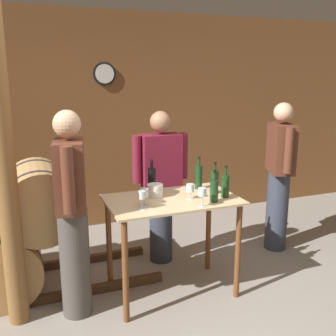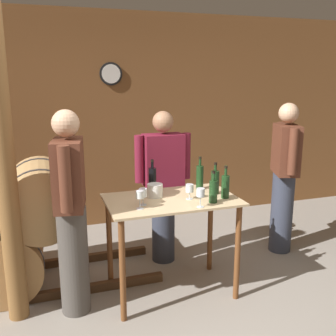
{
  "view_description": "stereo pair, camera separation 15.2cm",
  "coord_description": "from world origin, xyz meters",
  "px_view_note": "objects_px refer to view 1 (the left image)",
  "views": [
    {
      "loc": [
        -1.12,
        -2.25,
        1.94
      ],
      "look_at": [
        0.09,
        0.85,
        1.14
      ],
      "focal_mm": 42.0,
      "sensor_mm": 36.0,
      "label": 1
    },
    {
      "loc": [
        -0.97,
        -2.31,
        1.94
      ],
      "look_at": [
        0.09,
        0.85,
        1.14
      ],
      "focal_mm": 42.0,
      "sensor_mm": 36.0,
      "label": 2
    }
  ],
  "objects_px": {
    "wine_glass_near_right": "(190,188)",
    "person_visitor_bearded": "(72,211)",
    "wine_bottle_far_left": "(152,179)",
    "wine_bottle_far_right": "(225,185)",
    "wine_bottle_right": "(214,181)",
    "wooden_post": "(4,157)",
    "person_visitor_with_scarf": "(279,174)",
    "wine_bottle_left": "(214,190)",
    "person_host": "(161,184)",
    "wine_glass_near_center": "(144,194)",
    "wine_glass_near_left": "(142,196)",
    "ice_bucket": "(155,191)",
    "wine_bottle_center": "(199,176)",
    "wine_glass_far_side": "(202,193)"
  },
  "relations": [
    {
      "from": "wine_bottle_left",
      "to": "wine_glass_near_center",
      "type": "relative_size",
      "value": 1.92
    },
    {
      "from": "wine_bottle_center",
      "to": "wine_glass_near_center",
      "type": "xyz_separation_m",
      "value": [
        -0.62,
        -0.28,
        -0.02
      ]
    },
    {
      "from": "wine_glass_near_center",
      "to": "person_host",
      "type": "height_order",
      "value": "person_host"
    },
    {
      "from": "wine_bottle_left",
      "to": "person_visitor_with_scarf",
      "type": "distance_m",
      "value": 1.33
    },
    {
      "from": "wine_bottle_left",
      "to": "person_host",
      "type": "bearing_deg",
      "value": 101.18
    },
    {
      "from": "wine_glass_near_right",
      "to": "wine_bottle_far_right",
      "type": "bearing_deg",
      "value": -12.43
    },
    {
      "from": "wooden_post",
      "to": "wine_bottle_far_right",
      "type": "xyz_separation_m",
      "value": [
        1.76,
        -0.17,
        -0.35
      ]
    },
    {
      "from": "wine_glass_near_right",
      "to": "person_host",
      "type": "relative_size",
      "value": 0.08
    },
    {
      "from": "wine_glass_near_right",
      "to": "person_host",
      "type": "xyz_separation_m",
      "value": [
        -0.01,
        0.7,
        -0.15
      ]
    },
    {
      "from": "wine_glass_near_center",
      "to": "wine_bottle_right",
      "type": "bearing_deg",
      "value": 8.29
    },
    {
      "from": "wine_bottle_far_left",
      "to": "wine_bottle_left",
      "type": "bearing_deg",
      "value": -48.69
    },
    {
      "from": "wine_glass_far_side",
      "to": "wine_glass_near_center",
      "type": "bearing_deg",
      "value": 155.55
    },
    {
      "from": "person_visitor_bearded",
      "to": "wine_bottle_far_left",
      "type": "bearing_deg",
      "value": 19.27
    },
    {
      "from": "wooden_post",
      "to": "wine_bottle_left",
      "type": "height_order",
      "value": "wooden_post"
    },
    {
      "from": "wooden_post",
      "to": "wine_bottle_left",
      "type": "bearing_deg",
      "value": -8.92
    },
    {
      "from": "wine_glass_near_right",
      "to": "person_visitor_bearded",
      "type": "distance_m",
      "value": 1.0
    },
    {
      "from": "wine_bottle_far_left",
      "to": "wine_bottle_far_right",
      "type": "xyz_separation_m",
      "value": [
        0.55,
        -0.37,
        -0.01
      ]
    },
    {
      "from": "wine_bottle_left",
      "to": "wine_bottle_right",
      "type": "distance_m",
      "value": 0.25
    },
    {
      "from": "wine_glass_near_left",
      "to": "ice_bucket",
      "type": "relative_size",
      "value": 1.1
    },
    {
      "from": "ice_bucket",
      "to": "wine_bottle_far_right",
      "type": "bearing_deg",
      "value": -21.55
    },
    {
      "from": "wooden_post",
      "to": "wine_bottle_center",
      "type": "bearing_deg",
      "value": 5.06
    },
    {
      "from": "wooden_post",
      "to": "wine_glass_near_left",
      "type": "bearing_deg",
      "value": -12.33
    },
    {
      "from": "person_host",
      "to": "wine_bottle_right",
      "type": "bearing_deg",
      "value": -65.34
    },
    {
      "from": "wine_bottle_left",
      "to": "wooden_post",
      "type": "bearing_deg",
      "value": 171.08
    },
    {
      "from": "wine_glass_near_center",
      "to": "wine_glass_near_left",
      "type": "bearing_deg",
      "value": -120.04
    },
    {
      "from": "wine_glass_near_right",
      "to": "person_visitor_bearded",
      "type": "xyz_separation_m",
      "value": [
        -1.0,
        0.04,
        -0.09
      ]
    },
    {
      "from": "wooden_post",
      "to": "person_visitor_with_scarf",
      "type": "bearing_deg",
      "value": 8.15
    },
    {
      "from": "wine_bottle_far_right",
      "to": "wine_glass_near_right",
      "type": "height_order",
      "value": "wine_bottle_far_right"
    },
    {
      "from": "wine_bottle_far_left",
      "to": "wine_bottle_far_right",
      "type": "height_order",
      "value": "wine_bottle_far_left"
    },
    {
      "from": "wine_glass_near_left",
      "to": "wine_glass_near_center",
      "type": "xyz_separation_m",
      "value": [
        0.05,
        0.08,
        -0.01
      ]
    },
    {
      "from": "wine_glass_far_side",
      "to": "wine_bottle_far_right",
      "type": "bearing_deg",
      "value": 27.46
    },
    {
      "from": "wine_bottle_center",
      "to": "wine_glass_far_side",
      "type": "height_order",
      "value": "wine_bottle_center"
    },
    {
      "from": "wine_bottle_right",
      "to": "wine_bottle_far_right",
      "type": "height_order",
      "value": "same"
    },
    {
      "from": "wine_glass_near_right",
      "to": "wine_bottle_right",
      "type": "bearing_deg",
      "value": 14.87
    },
    {
      "from": "wine_glass_near_center",
      "to": "ice_bucket",
      "type": "xyz_separation_m",
      "value": [
        0.16,
        0.19,
        -0.04
      ]
    },
    {
      "from": "wine_bottle_center",
      "to": "person_visitor_bearded",
      "type": "relative_size",
      "value": 0.18
    },
    {
      "from": "wine_bottle_left",
      "to": "person_host",
      "type": "height_order",
      "value": "person_host"
    },
    {
      "from": "person_host",
      "to": "ice_bucket",
      "type": "bearing_deg",
      "value": -114.79
    },
    {
      "from": "wine_glass_near_right",
      "to": "wine_bottle_left",
      "type": "bearing_deg",
      "value": -43.87
    },
    {
      "from": "wine_bottle_right",
      "to": "person_visitor_bearded",
      "type": "xyz_separation_m",
      "value": [
        -1.27,
        -0.03,
        -0.11
      ]
    },
    {
      "from": "wine_bottle_left",
      "to": "person_host",
      "type": "distance_m",
      "value": 0.88
    },
    {
      "from": "wine_bottle_far_left",
      "to": "wine_glass_far_side",
      "type": "height_order",
      "value": "wine_bottle_far_left"
    },
    {
      "from": "wine_bottle_far_left",
      "to": "wine_bottle_far_right",
      "type": "bearing_deg",
      "value": -34.08
    },
    {
      "from": "wine_bottle_far_left",
      "to": "person_host",
      "type": "distance_m",
      "value": 0.49
    },
    {
      "from": "wooden_post",
      "to": "wine_glass_near_center",
      "type": "relative_size",
      "value": 19.12
    },
    {
      "from": "ice_bucket",
      "to": "person_visitor_with_scarf",
      "type": "xyz_separation_m",
      "value": [
        1.57,
        0.34,
        -0.08
      ]
    },
    {
      "from": "wine_glass_near_right",
      "to": "person_host",
      "type": "bearing_deg",
      "value": 91.11
    },
    {
      "from": "wine_glass_near_center",
      "to": "person_host",
      "type": "bearing_deg",
      "value": 60.65
    },
    {
      "from": "wine_bottle_left",
      "to": "wine_bottle_center",
      "type": "height_order",
      "value": "wine_bottle_center"
    },
    {
      "from": "person_visitor_with_scarf",
      "to": "ice_bucket",
      "type": "bearing_deg",
      "value": -167.68
    }
  ]
}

